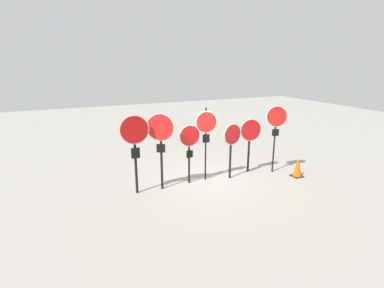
% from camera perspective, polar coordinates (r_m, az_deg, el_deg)
% --- Properties ---
extents(ground_plane, '(40.00, 40.00, 0.00)m').
position_cam_1_polar(ground_plane, '(10.68, 3.51, -7.04)').
color(ground_plane, gray).
extents(stop_sign_0, '(0.91, 0.16, 2.55)m').
position_cam_1_polar(stop_sign_0, '(9.29, -10.86, 0.94)').
color(stop_sign_0, black).
rests_on(stop_sign_0, ground).
extents(stop_sign_1, '(0.80, 0.44, 2.55)m').
position_cam_1_polar(stop_sign_1, '(9.47, -6.01, 1.63)').
color(stop_sign_1, black).
rests_on(stop_sign_1, ground).
extents(stop_sign_2, '(0.74, 0.12, 2.08)m').
position_cam_1_polar(stop_sign_2, '(9.99, -0.47, 0.49)').
color(stop_sign_2, black).
rests_on(stop_sign_2, ground).
extents(stop_sign_3, '(0.74, 0.19, 2.58)m').
position_cam_1_polar(stop_sign_3, '(10.19, 2.72, 3.07)').
color(stop_sign_3, black).
rests_on(stop_sign_3, ground).
extents(stop_sign_4, '(0.76, 0.19, 2.02)m').
position_cam_1_polar(stop_sign_4, '(10.53, 7.60, 0.82)').
color(stop_sign_4, black).
rests_on(stop_sign_4, ground).
extents(stop_sign_5, '(0.84, 0.19, 2.06)m').
position_cam_1_polar(stop_sign_5, '(11.28, 11.02, 1.78)').
color(stop_sign_5, black).
rests_on(stop_sign_5, ground).
extents(stop_sign_6, '(0.73, 0.33, 2.55)m').
position_cam_1_polar(stop_sign_6, '(11.36, 15.74, 3.90)').
color(stop_sign_6, black).
rests_on(stop_sign_6, ground).
extents(traffic_cone_0, '(0.39, 0.39, 0.72)m').
position_cam_1_polar(traffic_cone_0, '(11.61, 19.48, -4.17)').
color(traffic_cone_0, black).
rests_on(traffic_cone_0, ground).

